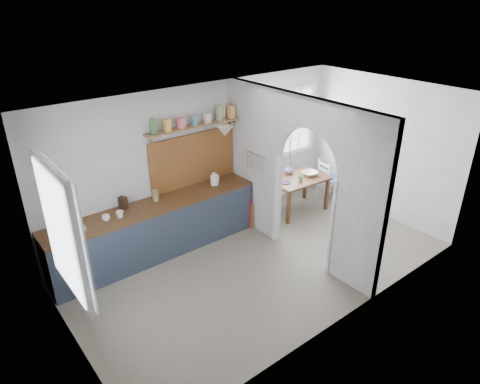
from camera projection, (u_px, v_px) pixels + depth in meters
floor at (262, 264)px, 6.81m from camera, size 5.80×3.20×0.01m
ceiling at (266, 102)px, 5.69m from camera, size 5.80×3.20×0.01m
walls at (264, 190)px, 6.25m from camera, size 5.81×3.21×2.60m
partition at (296, 168)px, 6.62m from camera, size 0.12×3.20×2.60m
kitchen_window at (60, 232)px, 4.49m from camera, size 0.10×1.16×1.50m
nook_window at (281, 124)px, 8.24m from camera, size 1.76×0.10×1.30m
counter at (156, 228)px, 6.92m from camera, size 3.50×0.60×0.90m
sink at (72, 231)px, 5.98m from camera, size 0.40×0.40×0.02m
backsplash at (193, 159)px, 7.23m from camera, size 1.65×0.03×0.90m
shelf at (194, 123)px, 6.89m from camera, size 1.75×0.20×0.21m
pendant_lamp at (225, 131)px, 6.90m from camera, size 0.26×0.26×0.16m
utensil_rail at (256, 154)px, 7.17m from camera, size 0.02×0.50×0.02m
dining_table at (297, 194)px, 8.32m from camera, size 1.15×0.80×0.69m
chair_left at (262, 203)px, 7.86m from camera, size 0.47×0.47×0.82m
chair_right at (330, 179)px, 8.78m from camera, size 0.45×0.45×0.84m
kettle at (214, 179)px, 7.35m from camera, size 0.19×0.16×0.21m
mug_a at (120, 214)px, 6.30m from camera, size 0.14×0.14×0.10m
mug_b at (106, 218)px, 6.23m from camera, size 0.14×0.14×0.09m
knife_block at (123, 203)px, 6.55m from camera, size 0.13×0.15×0.19m
jar at (156, 196)px, 6.80m from camera, size 0.13×0.13×0.17m
towel_magenta at (250, 214)px, 7.73m from camera, size 0.02×0.03×0.61m
towel_orange at (252, 216)px, 7.70m from camera, size 0.02×0.03×0.50m
bowl at (310, 173)px, 8.27m from camera, size 0.33×0.33×0.07m
table_cup at (300, 179)px, 8.02m from camera, size 0.11×0.11×0.10m
plate at (286, 182)px, 7.95m from camera, size 0.22×0.22×0.02m
vase at (289, 169)px, 8.32m from camera, size 0.22×0.22×0.18m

